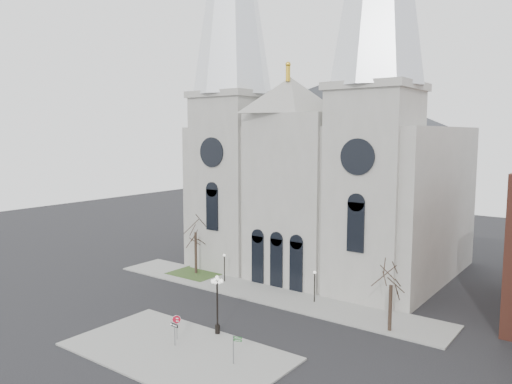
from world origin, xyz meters
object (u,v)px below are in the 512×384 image
Objects in this scene: one_way_sign at (175,330)px; street_name_sign at (234,347)px; stop_sign at (177,322)px; globe_lamp at (217,297)px.

one_way_sign is 0.87× the size of street_name_sign.
stop_sign is 3.91m from globe_lamp.
stop_sign is 1.26m from one_way_sign.
globe_lamp reaches higher than one_way_sign.
globe_lamp reaches higher than stop_sign.
globe_lamp reaches higher than street_name_sign.
globe_lamp is at bearing 76.35° from one_way_sign.
street_name_sign is (5.95, 0.35, -0.02)m from one_way_sign.
stop_sign is 1.08× the size of one_way_sign.
stop_sign reaches higher than one_way_sign.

